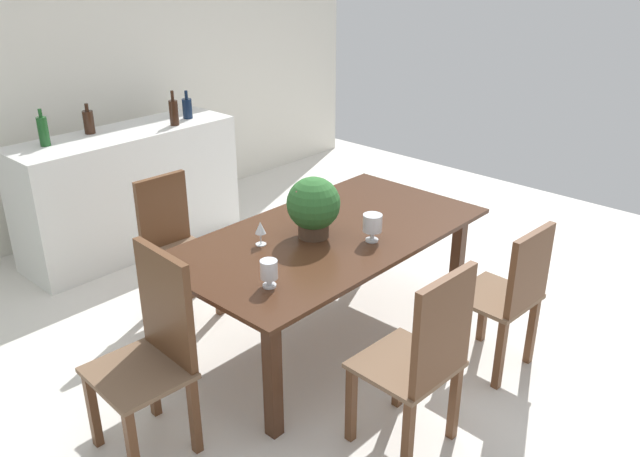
{
  "coord_description": "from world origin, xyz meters",
  "views": [
    {
      "loc": [
        -2.71,
        -2.61,
        2.39
      ],
      "look_at": [
        0.04,
        -0.08,
        0.73
      ],
      "focal_mm": 36.62,
      "sensor_mm": 36.0,
      "label": 1
    }
  ],
  "objects": [
    {
      "name": "wine_glass",
      "position": [
        -0.39,
        -0.01,
        0.85
      ],
      "size": [
        0.06,
        0.06,
        0.15
      ],
      "color": "silver",
      "rests_on": "dining_table"
    },
    {
      "name": "wine_bottle_green",
      "position": [
        -0.66,
        2.01,
        1.11
      ],
      "size": [
        0.07,
        0.07,
        0.27
      ],
      "color": "#194C1E",
      "rests_on": "kitchen_counter"
    },
    {
      "name": "chair_near_right",
      "position": [
        0.45,
        -1.2,
        0.53
      ],
      "size": [
        0.46,
        0.44,
        0.94
      ],
      "rotation": [
        0.0,
        0.0,
        3.09
      ],
      "color": "brown",
      "rests_on": "ground"
    },
    {
      "name": "chair_far_left",
      "position": [
        -0.45,
        0.81,
        0.53
      ],
      "size": [
        0.43,
        0.43,
        0.97
      ],
      "rotation": [
        0.0,
        0.0,
        -0.05
      ],
      "color": "brown",
      "rests_on": "ground"
    },
    {
      "name": "dining_table",
      "position": [
        0.0,
        -0.19,
        0.66
      ],
      "size": [
        2.02,
        1.07,
        0.75
      ],
      "color": "#422616",
      "rests_on": "ground"
    },
    {
      "name": "flower_centerpiece",
      "position": [
        -0.1,
        -0.16,
        0.94
      ],
      "size": [
        0.32,
        0.32,
        0.37
      ],
      "color": "#4C3828",
      "rests_on": "dining_table"
    },
    {
      "name": "kitchen_counter",
      "position": [
        -0.07,
        1.93,
        0.5
      ],
      "size": [
        1.81,
        0.57,
        1.0
      ],
      "primitive_type": "cube",
      "color": "silver",
      "rests_on": "ground"
    },
    {
      "name": "chair_near_left",
      "position": [
        -0.46,
        -1.22,
        0.57
      ],
      "size": [
        0.48,
        0.46,
        1.03
      ],
      "rotation": [
        0.0,
        0.0,
        3.1
      ],
      "color": "brown",
      "rests_on": "ground"
    },
    {
      "name": "crystal_vase_left",
      "position": [
        0.09,
        -0.46,
        0.86
      ],
      "size": [
        0.12,
        0.12,
        0.17
      ],
      "color": "silver",
      "rests_on": "dining_table"
    },
    {
      "name": "ground_plane",
      "position": [
        0.0,
        0.0,
        0.0
      ],
      "size": [
        7.04,
        7.04,
        0.0
      ],
      "primitive_type": "plane",
      "color": "silver"
    },
    {
      "name": "back_wall",
      "position": [
        0.0,
        2.6,
        1.3
      ],
      "size": [
        6.4,
        0.1,
        2.6
      ],
      "primitive_type": "cube",
      "color": "silver",
      "rests_on": "ground"
    },
    {
      "name": "chair_head_end",
      "position": [
        -1.29,
        -0.2,
        0.58
      ],
      "size": [
        0.44,
        0.49,
        1.06
      ],
      "rotation": [
        0.0,
        0.0,
        -1.63
      ],
      "color": "brown",
      "rests_on": "ground"
    },
    {
      "name": "wine_bottle_dark",
      "position": [
        0.53,
        1.88,
        1.09
      ],
      "size": [
        0.08,
        0.08,
        0.24
      ],
      "color": "#0F1E38",
      "rests_on": "kitchen_counter"
    },
    {
      "name": "crystal_vase_center_near",
      "position": [
        -0.71,
        -0.42,
        0.84
      ],
      "size": [
        0.09,
        0.09,
        0.15
      ],
      "color": "silver",
      "rests_on": "dining_table"
    },
    {
      "name": "wine_bottle_tall",
      "position": [
        0.33,
        1.78,
        1.11
      ],
      "size": [
        0.07,
        0.07,
        0.28
      ],
      "color": "black",
      "rests_on": "kitchen_counter"
    },
    {
      "name": "wine_bottle_amber",
      "position": [
        -0.27,
        2.07,
        1.09
      ],
      "size": [
        0.08,
        0.08,
        0.24
      ],
      "color": "black",
      "rests_on": "kitchen_counter"
    }
  ]
}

